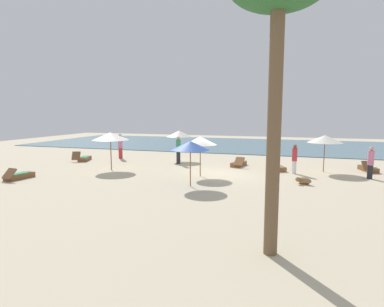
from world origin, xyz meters
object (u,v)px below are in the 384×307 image
at_px(lounger_4, 239,164).
at_px(lounger_3, 19,176).
at_px(umbrella_0, 110,136).
at_px(umbrella_3, 200,141).
at_px(dog, 303,180).
at_px(person_2, 371,163).
at_px(lounger_5, 277,167).
at_px(umbrella_1, 190,146).
at_px(person_0, 294,159).
at_px(umbrella_2, 179,134).
at_px(lounger_2, 84,158).
at_px(umbrella_4, 325,139).
at_px(lounger_0, 368,168).
at_px(person_4, 120,146).
at_px(person_1, 178,150).

bearing_deg(lounger_4, lounger_3, -143.98).
relative_size(umbrella_0, umbrella_3, 1.05).
bearing_deg(dog, person_2, 36.03).
distance_m(umbrella_3, lounger_3, 9.91).
bearing_deg(lounger_5, umbrella_0, -163.52).
relative_size(umbrella_1, lounger_5, 1.25).
bearing_deg(person_0, umbrella_2, 160.53).
distance_m(umbrella_2, lounger_5, 7.62).
distance_m(lounger_5, dog, 3.92).
distance_m(lounger_2, lounger_5, 13.69).
xyz_separation_m(umbrella_4, person_0, (-1.67, -1.06, -1.10)).
bearing_deg(umbrella_1, lounger_0, 37.70).
xyz_separation_m(lounger_3, person_0, (14.01, 6.06, 0.70)).
bearing_deg(umbrella_4, lounger_0, 21.31).
relative_size(lounger_2, person_4, 0.91).
distance_m(lounger_4, person_1, 4.23).
relative_size(umbrella_0, person_1, 1.22).
distance_m(umbrella_1, person_0, 6.91).
bearing_deg(person_4, lounger_5, -7.79).
relative_size(umbrella_3, dog, 2.70).
bearing_deg(person_0, lounger_0, 25.87).
distance_m(umbrella_0, person_4, 5.03).
bearing_deg(lounger_0, umbrella_0, -164.56).
bearing_deg(umbrella_3, umbrella_1, -84.63).
xyz_separation_m(person_1, dog, (8.07, -4.17, -0.78)).
bearing_deg(umbrella_0, lounger_5, 16.48).
xyz_separation_m(umbrella_0, umbrella_1, (6.05, -2.80, -0.10)).
bearing_deg(lounger_4, lounger_0, 3.50).
bearing_deg(person_1, person_0, -9.90).
bearing_deg(umbrella_0, person_1, 47.20).
relative_size(lounger_0, person_4, 0.93).
relative_size(umbrella_3, person_4, 1.15).
xyz_separation_m(umbrella_3, lounger_2, (-9.72, 2.89, -1.81)).
height_order(lounger_0, dog, lounger_0).
distance_m(umbrella_4, person_1, 9.36).
bearing_deg(person_1, lounger_0, 3.52).
relative_size(umbrella_1, person_0, 1.29).
bearing_deg(umbrella_4, umbrella_1, -137.18).
bearing_deg(lounger_0, lounger_2, -175.34).
relative_size(person_0, person_1, 0.90).
bearing_deg(lounger_3, umbrella_1, 7.17).
bearing_deg(person_2, umbrella_0, -173.19).
distance_m(umbrella_2, person_2, 12.46).
distance_m(lounger_3, person_1, 9.80).
height_order(person_1, person_2, person_1).
bearing_deg(umbrella_3, lounger_4, 69.26).
distance_m(umbrella_3, lounger_4, 4.61).
bearing_deg(person_1, umbrella_3, -54.50).
distance_m(umbrella_1, lounger_2, 11.48).
xyz_separation_m(umbrella_2, lounger_3, (-5.89, -8.94, -1.79)).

